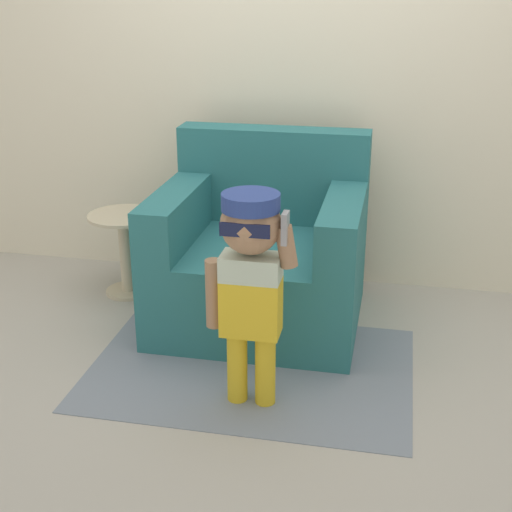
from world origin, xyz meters
TOP-DOWN VIEW (x-y plane):
  - ground_plane at (0.00, 0.00)m, footprint 10.00×10.00m
  - wall_back at (0.00, 0.78)m, footprint 10.00×0.05m
  - armchair at (-0.05, 0.15)m, footprint 1.06×0.97m
  - person_child at (0.07, -0.68)m, footprint 0.39×0.29m
  - side_table at (-0.89, 0.31)m, footprint 0.41×0.41m
  - rug at (0.01, -0.41)m, footprint 1.53×1.08m

SIDE VIEW (x-z plane):
  - ground_plane at x=0.00m, z-range 0.00..0.00m
  - rug at x=0.01m, z-range 0.00..0.01m
  - side_table at x=-0.89m, z-range 0.05..0.54m
  - armchair at x=-0.05m, z-range -0.14..0.85m
  - person_child at x=0.07m, z-range 0.16..1.12m
  - wall_back at x=0.00m, z-range 0.00..2.60m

